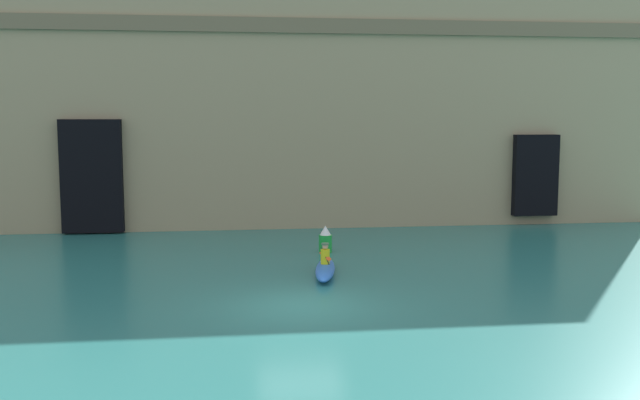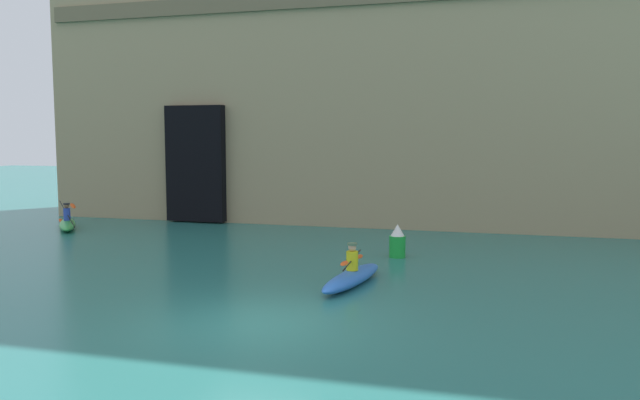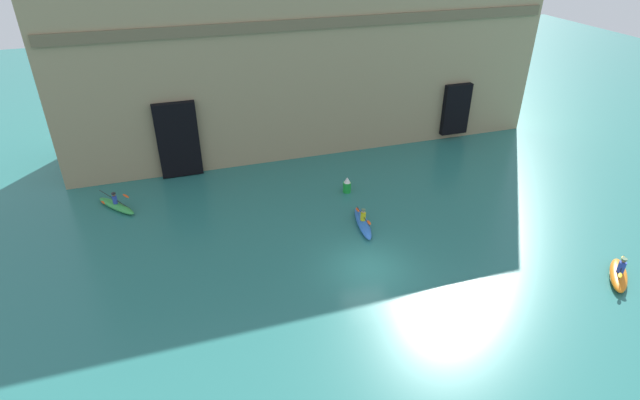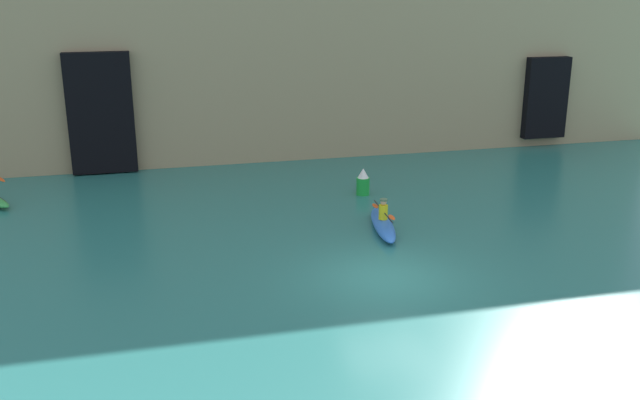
% 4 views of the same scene
% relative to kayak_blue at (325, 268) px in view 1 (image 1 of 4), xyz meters
% --- Properties ---
extents(ground_plane, '(120.00, 120.00, 0.00)m').
position_rel_kayak_blue_xyz_m(ground_plane, '(-1.24, -3.93, -0.24)').
color(ground_plane, '#28706B').
extents(cliff_bluff, '(35.90, 7.65, 15.39)m').
position_rel_kayak_blue_xyz_m(cliff_bluff, '(0.59, 13.84, 7.44)').
color(cliff_bluff, '#9E8966').
rests_on(cliff_bluff, ground).
extents(kayak_blue, '(1.25, 3.60, 1.14)m').
position_rel_kayak_blue_xyz_m(kayak_blue, '(0.00, 0.00, 0.00)').
color(kayak_blue, blue).
rests_on(kayak_blue, ground).
extents(marker_buoy, '(0.53, 0.53, 1.09)m').
position_rel_kayak_blue_xyz_m(marker_buoy, '(0.57, 4.19, 0.27)').
color(marker_buoy, green).
rests_on(marker_buoy, ground).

